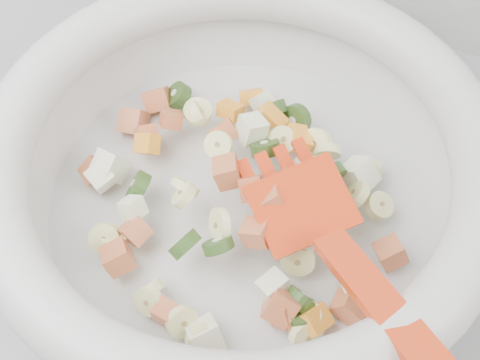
% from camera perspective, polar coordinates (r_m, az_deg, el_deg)
% --- Properties ---
extents(mixing_bowl, '(0.47, 0.41, 0.15)m').
position_cam_1_polar(mixing_bowl, '(0.53, 0.04, 0.77)').
color(mixing_bowl, silver).
rests_on(mixing_bowl, counter).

